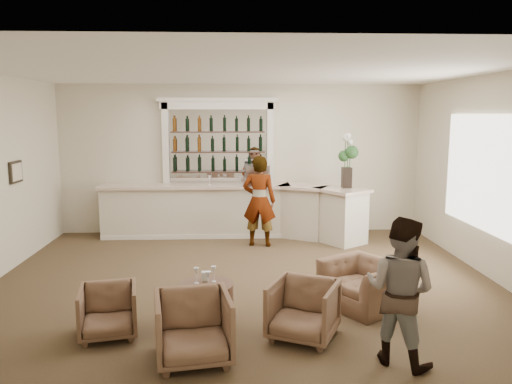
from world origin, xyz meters
TOP-DOWN VIEW (x-y plane):
  - ground at (0.00, 0.00)m, footprint 8.00×8.00m
  - room_shell at (0.16, 0.71)m, footprint 8.04×7.02m
  - bar_counter at (-0.16, 3.00)m, footprint 5.72×1.80m
  - back_bar_alcove at (-0.50, 3.41)m, footprint 2.64×0.25m
  - cocktail_table at (-0.53, -1.49)m, footprint 0.71×0.71m
  - sommelier at (0.35, 2.23)m, footprint 0.74×0.56m
  - guest at (1.59, -2.65)m, footprint 0.99×0.97m
  - armchair_left at (-1.68, -1.87)m, footprint 0.79×0.80m
  - armchair_center at (-0.61, -2.52)m, footprint 0.93×0.95m
  - armchair_right at (0.65, -2.02)m, footprint 1.00×1.01m
  - armchair_far at (1.61, -1.10)m, footprint 1.27×1.31m
  - espresso_machine at (0.34, 2.93)m, footprint 0.50×0.43m
  - flower_vase at (2.17, 2.49)m, footprint 0.30×0.30m
  - wine_glass_bar_left at (-0.03, 2.93)m, footprint 0.07×0.07m
  - wine_glass_bar_right at (-0.68, 3.02)m, footprint 0.07×0.07m
  - wine_glass_tbl_a at (-0.65, -1.46)m, footprint 0.07×0.07m
  - wine_glass_tbl_b at (-0.43, -1.41)m, footprint 0.07×0.07m
  - wine_glass_tbl_c at (-0.49, -1.62)m, footprint 0.07×0.07m
  - napkin_holder at (-0.55, -1.35)m, footprint 0.08×0.08m

SIDE VIEW (x-z plane):
  - ground at x=0.00m, z-range 0.00..0.00m
  - cocktail_table at x=-0.53m, z-range 0.00..0.50m
  - armchair_left at x=-1.68m, z-range 0.00..0.62m
  - armchair_far at x=1.61m, z-range 0.00..0.65m
  - armchair_right at x=0.65m, z-range 0.00..0.70m
  - armchair_center at x=-0.61m, z-range 0.00..0.75m
  - napkin_holder at x=-0.55m, z-range 0.50..0.62m
  - bar_counter at x=-0.16m, z-range 0.00..1.14m
  - wine_glass_tbl_a at x=-0.65m, z-range 0.50..0.71m
  - wine_glass_tbl_b at x=-0.43m, z-range 0.50..0.71m
  - wine_glass_tbl_c at x=-0.49m, z-range 0.50..0.71m
  - guest at x=1.59m, z-range 0.00..1.60m
  - sommelier at x=0.35m, z-range 0.00..1.84m
  - wine_glass_bar_left at x=-0.03m, z-range 1.14..1.35m
  - wine_glass_bar_right at x=-0.68m, z-range 1.14..1.35m
  - espresso_machine at x=0.34m, z-range 1.14..1.58m
  - flower_vase at x=2.17m, z-range 1.21..2.33m
  - back_bar_alcove at x=-0.50m, z-range 0.53..3.53m
  - room_shell at x=0.16m, z-range 0.68..4.00m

